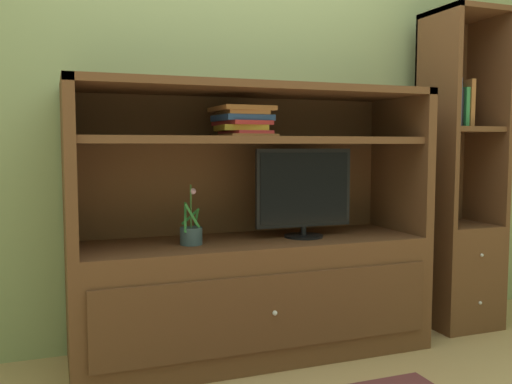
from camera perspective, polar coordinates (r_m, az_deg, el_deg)
ground_plane at (r=2.67m, az=2.78°, el=-19.20°), size 8.00×8.00×0.00m
painted_rear_wall at (r=3.15m, az=-2.58°, el=10.57°), size 6.00×0.10×2.80m
media_console at (r=2.88m, az=-0.39°, el=-7.89°), size 1.83×0.60×1.38m
tv_monitor at (r=2.90m, az=4.99°, el=0.02°), size 0.54×0.21×0.47m
potted_plant at (r=2.71m, az=-6.74°, el=-4.37°), size 0.11×0.14×0.29m
magazine_stack at (r=2.79m, az=-1.45°, el=7.33°), size 0.28×0.35×0.15m
bookshelf_tall at (r=3.53m, az=20.21°, el=-2.95°), size 0.41×0.39×1.87m
upright_book_row at (r=3.45m, az=19.83°, el=8.43°), size 0.16×0.18×0.28m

